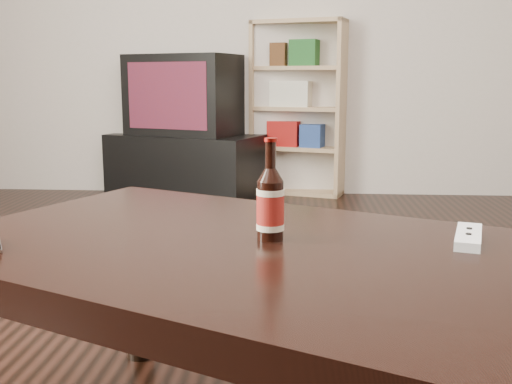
# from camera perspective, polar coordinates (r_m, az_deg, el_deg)

# --- Properties ---
(wall_back) EXTENTS (5.00, 0.02, 2.70)m
(wall_back) POSITION_cam_1_polar(r_m,az_deg,el_deg) (4.50, 1.95, 17.12)
(wall_back) COLOR beige
(wall_back) RESTS_ON ground
(tv_stand) EXTENTS (1.23, 0.90, 0.44)m
(tv_stand) POSITION_cam_1_polar(r_m,az_deg,el_deg) (4.51, -6.67, 2.66)
(tv_stand) COLOR black
(tv_stand) RESTS_ON floor
(tv) EXTENTS (0.89, 0.72, 0.58)m
(tv) POSITION_cam_1_polar(r_m,az_deg,el_deg) (4.47, -6.82, 9.16)
(tv) COLOR black
(tv) RESTS_ON tv_stand
(bookshelf) EXTENTS (0.74, 0.50, 1.27)m
(bookshelf) POSITION_cam_1_polar(r_m,az_deg,el_deg) (4.52, 4.13, 8.29)
(bookshelf) COLOR tan
(bookshelf) RESTS_ON floor
(coffee_table) EXTENTS (1.58, 1.30, 0.51)m
(coffee_table) POSITION_cam_1_polar(r_m,az_deg,el_deg) (1.24, 0.51, -8.15)
(coffee_table) COLOR black
(coffee_table) RESTS_ON floor
(beer_bottle) EXTENTS (0.06, 0.06, 0.21)m
(beer_bottle) POSITION_cam_1_polar(r_m,az_deg,el_deg) (1.25, 1.37, -1.18)
(beer_bottle) COLOR black
(beer_bottle) RESTS_ON coffee_table
(remote) EXTENTS (0.10, 0.19, 0.02)m
(remote) POSITION_cam_1_polar(r_m,az_deg,el_deg) (1.32, 19.58, -4.04)
(remote) COLOR silver
(remote) RESTS_ON coffee_table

